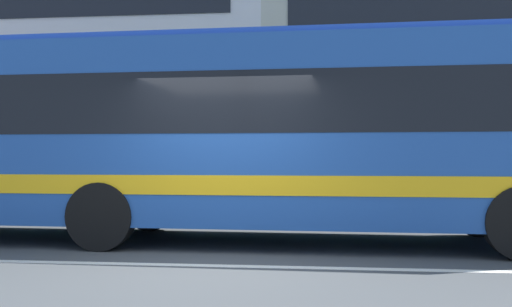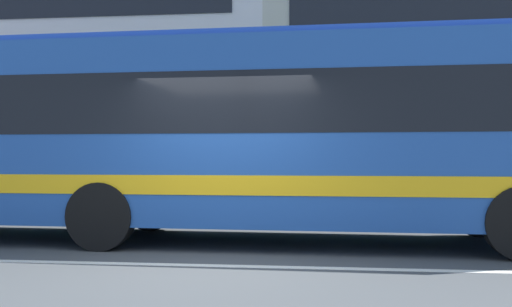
# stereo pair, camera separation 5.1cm
# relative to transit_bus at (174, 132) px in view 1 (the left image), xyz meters

# --- Properties ---
(ground_plane) EXTENTS (160.00, 160.00, 0.00)m
(ground_plane) POSITION_rel_transit_bus_xyz_m (1.04, -2.08, -1.78)
(ground_plane) COLOR #424648
(lane_centre_line) EXTENTS (60.00, 0.16, 0.01)m
(lane_centre_line) POSITION_rel_transit_bus_xyz_m (1.04, -2.08, -1.78)
(lane_centre_line) COLOR silver
(lane_centre_line) RESTS_ON ground_plane
(hedge_row_far) EXTENTS (17.35, 1.10, 1.11)m
(hedge_row_far) POSITION_rel_transit_bus_xyz_m (3.28, 3.34, -1.23)
(hedge_row_far) COLOR #33662D
(hedge_row_far) RESTS_ON ground_plane
(transit_bus) EXTENTS (12.26, 2.86, 3.24)m
(transit_bus) POSITION_rel_transit_bus_xyz_m (0.00, 0.00, 0.00)
(transit_bus) COLOR #204D9B
(transit_bus) RESTS_ON ground_plane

